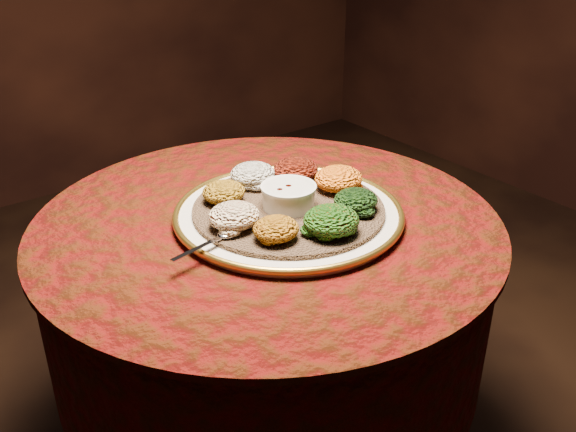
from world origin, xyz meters
TOP-DOWN VIEW (x-y plane):
  - table at (0.00, 0.00)m, footprint 0.96×0.96m
  - platter at (0.04, -0.03)m, footprint 0.57×0.57m
  - injera at (0.04, -0.03)m, footprint 0.41×0.41m
  - stew_bowl at (0.04, -0.03)m, footprint 0.11×0.11m
  - spoon at (-0.14, -0.06)m, footprint 0.16×0.05m
  - portion_ayib at (0.04, 0.11)m, footprint 0.10×0.09m
  - portion_kitfo at (0.13, 0.07)m, footprint 0.10×0.10m
  - portion_tikil at (0.17, -0.02)m, footprint 0.10×0.10m
  - portion_gomen at (0.13, -0.12)m, footprint 0.09×0.09m
  - portion_mixveg at (0.03, -0.16)m, footprint 0.11×0.10m
  - portion_kik at (-0.06, -0.12)m, footprint 0.09×0.08m
  - portion_timatim at (-0.10, -0.03)m, footprint 0.10×0.09m
  - portion_shiro at (-0.06, 0.07)m, footprint 0.09×0.08m

SIDE VIEW (x-z plane):
  - table at x=0.00m, z-range 0.19..0.92m
  - platter at x=0.04m, z-range 0.73..0.76m
  - injera at x=0.04m, z-range 0.75..0.76m
  - spoon at x=-0.14m, z-range 0.76..0.77m
  - portion_kik at x=-0.06m, z-range 0.76..0.80m
  - portion_shiro at x=-0.06m, z-range 0.76..0.80m
  - portion_gomen at x=0.13m, z-range 0.76..0.81m
  - portion_ayib at x=0.04m, z-range 0.76..0.81m
  - portion_timatim at x=-0.10m, z-range 0.76..0.81m
  - portion_kitfo at x=0.13m, z-range 0.76..0.81m
  - portion_tikil at x=0.17m, z-range 0.76..0.81m
  - portion_mixveg at x=0.03m, z-range 0.76..0.81m
  - stew_bowl at x=0.04m, z-range 0.77..0.81m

